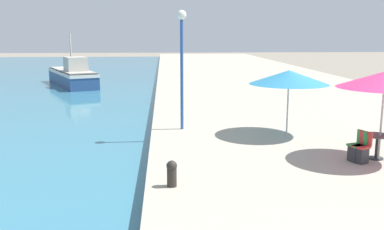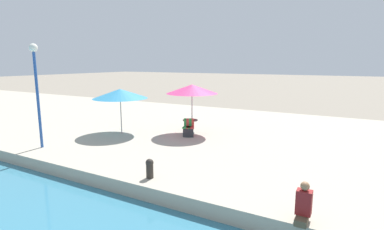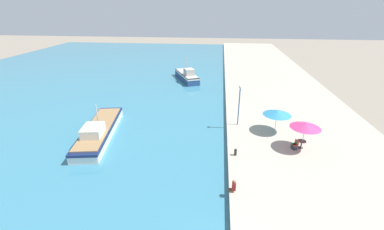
% 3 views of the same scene
% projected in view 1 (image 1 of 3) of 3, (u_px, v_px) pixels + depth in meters
% --- Properties ---
extents(quay_promenade, '(16.00, 90.00, 0.53)m').
position_uv_depth(quay_promenade, '(251.00, 81.00, 36.63)').
color(quay_promenade, '#B2A893').
rests_on(quay_promenade, ground_plane).
extents(fishing_boat_mid, '(5.52, 8.58, 4.20)m').
position_uv_depth(fishing_boat_mid, '(72.00, 75.00, 34.90)').
color(fishing_boat_mid, navy).
rests_on(fishing_boat_mid, water_basin).
extents(cafe_umbrella_white, '(2.88, 2.88, 2.39)m').
position_uv_depth(cafe_umbrella_white, '(289.00, 77.00, 15.46)').
color(cafe_umbrella_white, '#B7B7B7').
rests_on(cafe_umbrella_white, quay_promenade).
extents(cafe_table, '(0.80, 0.80, 0.74)m').
position_uv_depth(cafe_table, '(377.00, 142.00, 12.69)').
color(cafe_table, '#333338').
rests_on(cafe_table, quay_promenade).
extents(cafe_chair_left, '(0.57, 0.56, 0.91)m').
position_uv_depth(cafe_chair_left, '(361.00, 152.00, 12.34)').
color(cafe_chair_left, '#2D2D33').
rests_on(cafe_chair_left, quay_promenade).
extents(cafe_chair_right, '(0.52, 0.50, 0.91)m').
position_uv_depth(cafe_chair_right, '(357.00, 151.00, 12.48)').
color(cafe_chair_right, '#2D2D33').
rests_on(cafe_chair_right, quay_promenade).
extents(mooring_bollard, '(0.26, 0.26, 0.65)m').
position_uv_depth(mooring_bollard, '(172.00, 173.00, 10.41)').
color(mooring_bollard, '#2D2823').
rests_on(mooring_bollard, quay_promenade).
extents(lamppost, '(0.36, 0.36, 4.56)m').
position_uv_depth(lamppost, '(182.00, 50.00, 16.24)').
color(lamppost, '#28519E').
rests_on(lamppost, quay_promenade).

